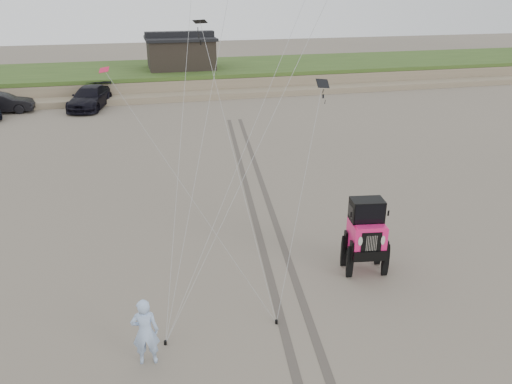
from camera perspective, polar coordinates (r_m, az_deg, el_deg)
ground at (r=15.11m, az=0.84°, el=-13.64°), size 160.00×160.00×0.00m
dune_ridge at (r=50.03m, az=-10.87°, el=12.72°), size 160.00×14.25×1.73m
cabin at (r=49.38m, az=-8.63°, el=15.57°), size 6.40×5.40×3.35m
truck_b at (r=42.94m, az=-27.08°, el=9.05°), size 4.60×1.65×1.51m
truck_c at (r=41.95m, az=-18.46°, el=10.19°), size 3.75×6.20×1.68m
jeep at (r=16.96m, az=12.41°, el=-5.84°), size 3.19×5.76×2.03m
man at (r=13.18m, az=-12.54°, el=-15.32°), size 0.72×0.51×1.88m
stake_main at (r=14.16m, az=-10.32°, el=-16.58°), size 0.08×0.08×0.12m
stake_aux at (r=14.67m, az=2.34°, el=-14.61°), size 0.08×0.08×0.12m
tire_tracks at (r=22.31m, az=0.36°, el=-1.08°), size 5.22×29.74×0.01m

